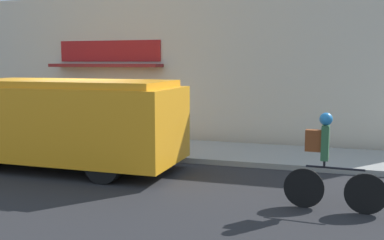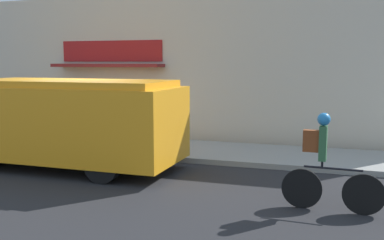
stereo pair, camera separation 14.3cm
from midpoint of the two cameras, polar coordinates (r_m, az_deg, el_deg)
The scene contains 5 objects.
ground_plane at distance 12.14m, azimuth -13.30°, elevation -4.51°, with size 70.00×70.00×0.00m, color #232326.
sidewalk at distance 13.17m, azimuth -10.60°, elevation -3.21°, with size 28.00×2.45×0.13m.
storefront at distance 14.44m, azimuth -7.79°, elevation 6.55°, with size 17.66×0.85×4.52m.
school_bus at distance 10.89m, azimuth -17.12°, elevation -0.22°, with size 6.42×2.63×2.05m.
cyclist at distance 7.77m, azimuth 16.35°, elevation -5.33°, with size 1.66×0.21×1.64m.
Camera 1 is at (6.03, -10.22, 2.47)m, focal length 42.00 mm.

